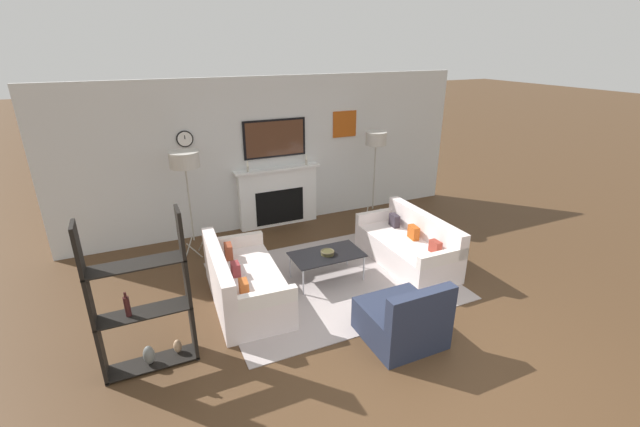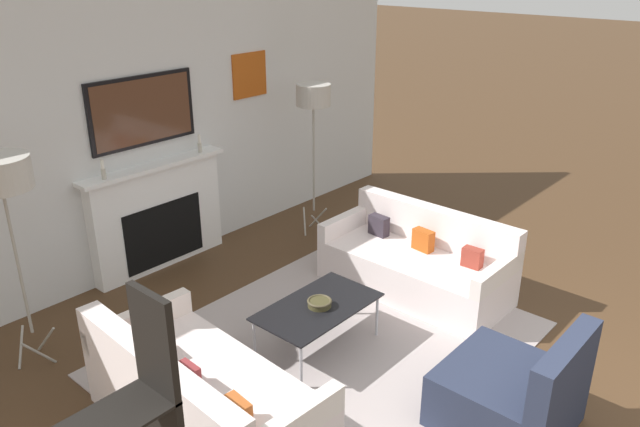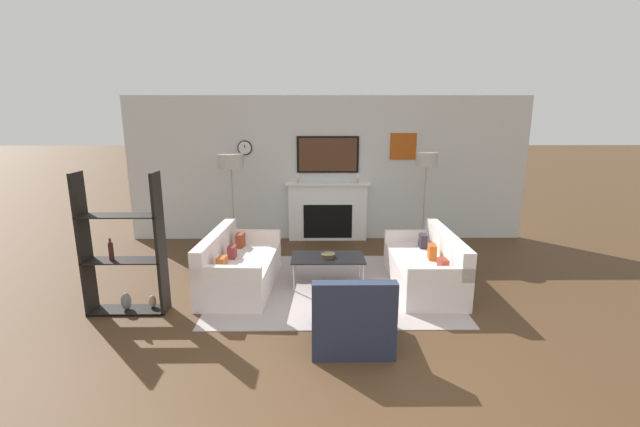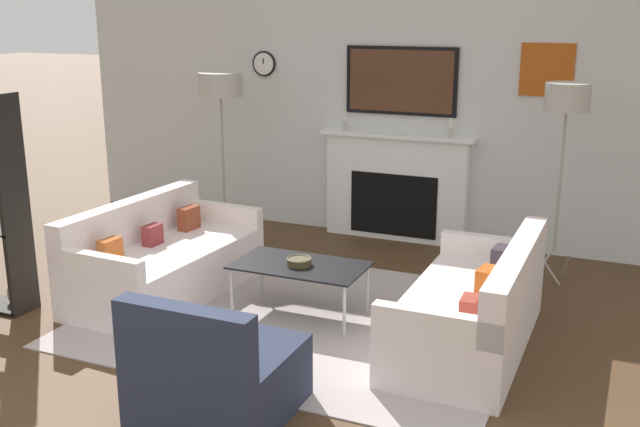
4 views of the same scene
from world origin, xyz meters
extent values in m
plane|color=#49311D|center=(0.00, 0.00, 0.00)|extent=(60.00, 60.00, 0.00)
cube|color=silver|center=(0.00, 4.79, 1.35)|extent=(7.51, 0.07, 2.70)
cube|color=white|center=(0.00, 4.68, 0.54)|extent=(1.48, 0.16, 1.07)
cube|color=black|center=(0.00, 4.59, 0.38)|extent=(0.92, 0.01, 0.64)
cube|color=white|center=(0.00, 4.66, 1.09)|extent=(1.60, 0.22, 0.04)
cylinder|color=#B2AD9E|center=(-0.56, 4.63, 1.16)|extent=(0.04, 0.04, 0.10)
cylinder|color=white|center=(-0.56, 4.63, 1.26)|extent=(0.03, 0.03, 0.09)
cylinder|color=#B2AD9E|center=(0.56, 4.63, 1.16)|extent=(0.04, 0.04, 0.10)
cylinder|color=white|center=(0.56, 4.63, 1.26)|extent=(0.03, 0.03, 0.09)
cube|color=black|center=(0.00, 4.74, 1.63)|extent=(1.16, 0.04, 0.68)
cube|color=#4C2D1E|center=(0.00, 4.72, 1.63)|extent=(1.07, 0.01, 0.61)
cylinder|color=black|center=(-1.54, 4.74, 1.76)|extent=(0.27, 0.02, 0.27)
cylinder|color=silver|center=(-1.54, 4.73, 1.76)|extent=(0.23, 0.00, 0.23)
cube|color=black|center=(-1.54, 4.72, 1.79)|extent=(0.01, 0.00, 0.06)
cube|color=#AC4A12|center=(1.40, 4.75, 1.78)|extent=(0.49, 0.02, 0.49)
cube|color=#AC9F9C|center=(0.00, 2.38, 0.01)|extent=(3.23, 2.57, 0.01)
cube|color=silver|center=(-1.26, 2.38, 0.21)|extent=(0.96, 1.77, 0.42)
cube|color=silver|center=(-1.61, 2.40, 0.60)|extent=(0.26, 1.73, 0.36)
cube|color=white|center=(-1.22, 3.19, 0.51)|extent=(0.86, 0.15, 0.18)
cube|color=silver|center=(-1.31, 1.57, 0.51)|extent=(0.86, 0.15, 0.18)
cube|color=brown|center=(-1.36, 2.90, 0.52)|extent=(0.12, 0.21, 0.20)
cube|color=maroon|center=(-1.39, 2.39, 0.51)|extent=(0.11, 0.17, 0.17)
cube|color=#B75926|center=(-1.42, 1.88, 0.52)|extent=(0.12, 0.20, 0.19)
cube|color=silver|center=(1.26, 2.38, 0.20)|extent=(0.82, 1.77, 0.40)
cube|color=silver|center=(1.59, 2.38, 0.59)|extent=(0.17, 1.77, 0.37)
cube|color=silver|center=(1.26, 1.55, 0.49)|extent=(0.81, 0.10, 0.18)
cube|color=white|center=(1.27, 3.22, 0.49)|extent=(0.81, 0.10, 0.18)
cube|color=maroon|center=(1.38, 1.86, 0.49)|extent=(0.11, 0.18, 0.18)
cube|color=#B34D18|center=(1.39, 2.38, 0.50)|extent=(0.12, 0.21, 0.20)
cube|color=#302932|center=(1.39, 2.90, 0.50)|extent=(0.12, 0.21, 0.20)
cube|color=#262D42|center=(0.14, 0.90, 0.21)|extent=(0.83, 0.84, 0.41)
cube|color=#262D42|center=(0.14, 0.55, 0.61)|extent=(0.82, 0.14, 0.40)
cube|color=black|center=(-0.06, 2.44, 0.41)|extent=(1.02, 0.58, 0.02)
cylinder|color=#B7B7BC|center=(-0.53, 2.19, 0.20)|extent=(0.02, 0.02, 0.40)
cylinder|color=#B7B7BC|center=(0.41, 2.19, 0.20)|extent=(0.02, 0.02, 0.40)
cylinder|color=#B7B7BC|center=(-0.53, 2.70, 0.20)|extent=(0.02, 0.02, 0.40)
cylinder|color=#B7B7BC|center=(0.41, 2.70, 0.20)|extent=(0.02, 0.02, 0.40)
cylinder|color=#423D22|center=(-0.06, 2.43, 0.44)|extent=(0.19, 0.19, 0.05)
torus|color=#49412A|center=(-0.06, 2.43, 0.46)|extent=(0.20, 0.20, 0.02)
cylinder|color=#9E998E|center=(-1.56, 4.07, 0.13)|extent=(0.09, 0.23, 0.28)
cylinder|color=#9E998E|center=(-1.75, 4.11, 0.13)|extent=(0.17, 0.19, 0.28)
cylinder|color=#9E998E|center=(-1.69, 3.93, 0.13)|extent=(0.23, 0.07, 0.28)
cylinder|color=#9E998E|center=(-1.67, 4.03, 0.87)|extent=(0.02, 0.02, 1.21)
cylinder|color=#B2ADA3|center=(-1.67, 4.03, 1.59)|extent=(0.44, 0.44, 0.24)
cylinder|color=#9E998E|center=(1.77, 4.07, 0.14)|extent=(0.09, 0.23, 0.28)
cylinder|color=#9E998E|center=(1.59, 4.11, 0.14)|extent=(0.17, 0.19, 0.28)
cylinder|color=#9E998E|center=(1.64, 3.93, 0.14)|extent=(0.23, 0.07, 0.28)
cylinder|color=#9E998E|center=(1.67, 4.03, 0.89)|extent=(0.02, 0.02, 1.23)
cylinder|color=#B2ADA3|center=(1.67, 4.03, 1.62)|extent=(0.37, 0.37, 0.23)
cube|color=black|center=(-2.97, 1.61, 0.86)|extent=(0.04, 0.28, 1.73)
cube|color=black|center=(-2.07, 1.61, 0.86)|extent=(0.04, 0.28, 1.73)
cube|color=black|center=(-2.52, 1.61, 0.03)|extent=(0.94, 0.28, 0.02)
cube|color=black|center=(-2.52, 1.61, 0.66)|extent=(0.94, 0.28, 0.01)
cube|color=black|center=(-2.52, 1.61, 1.22)|extent=(0.94, 0.28, 0.02)
cylinder|color=#3D1919|center=(-2.66, 1.60, 0.78)|extent=(0.06, 0.06, 0.22)
cylinder|color=#3D1919|center=(-2.66, 1.60, 0.91)|extent=(0.03, 0.03, 0.05)
ellipsoid|color=slate|center=(-2.55, 1.60, 0.14)|extent=(0.12, 0.12, 0.22)
ellipsoid|color=tan|center=(-2.25, 1.66, 0.11)|extent=(0.09, 0.09, 0.16)
camera|label=1|loc=(-2.43, -2.46, 3.21)|focal=24.00mm
camera|label=2|loc=(-3.31, -0.43, 3.03)|focal=35.00mm
camera|label=3|loc=(-0.24, -3.26, 2.37)|focal=24.00mm
camera|label=4|loc=(2.26, -2.53, 2.32)|focal=42.00mm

